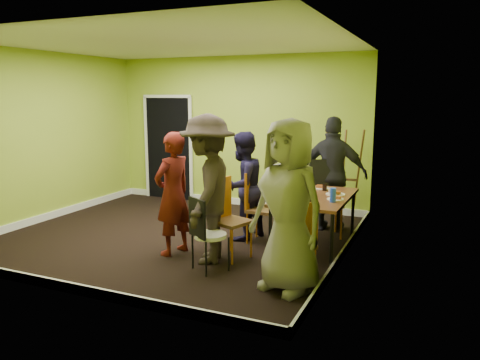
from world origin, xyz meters
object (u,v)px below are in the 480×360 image
object	(u,v)px
blue_bottle	(333,195)
person_left_far	(242,186)
dining_table	(315,200)
chair_back_end	(325,182)
chair_left_far	(258,203)
thermos	(309,188)
person_front_end	(288,206)
person_standing	(173,194)
person_left_near	(208,189)
orange_bottle	(308,190)
easel	(344,177)
chair_left_near	(226,213)
chair_bentwood	(206,231)
chair_front_end	(300,236)
person_back_end	(333,174)

from	to	relation	value
blue_bottle	person_left_far	xyz separation A→B (m)	(-1.40, 0.35, -0.05)
dining_table	blue_bottle	bearing A→B (deg)	-43.85
chair_back_end	chair_left_far	bearing A→B (deg)	23.22
thermos	blue_bottle	xyz separation A→B (m)	(0.39, -0.26, -0.02)
chair_left_far	person_front_end	bearing A→B (deg)	32.85
person_standing	person_left_near	world-z (taller)	person_left_near
chair_back_end	orange_bottle	size ratio (longest dim) A/B	13.62
person_standing	person_left_far	bearing A→B (deg)	163.48
easel	person_front_end	distance (m)	2.92
chair_left_near	chair_bentwood	xyz separation A→B (m)	(-0.00, -0.57, -0.08)
chair_left_near	person_left_far	size ratio (longest dim) A/B	0.66
easel	person_front_end	xyz separation A→B (m)	(-0.02, -2.92, 0.16)
dining_table	person_front_end	world-z (taller)	person_front_end
chair_back_end	person_left_far	size ratio (longest dim) A/B	0.71
chair_back_end	person_front_end	distance (m)	2.29
person_front_end	chair_front_end	bearing A→B (deg)	98.70
orange_bottle	person_back_end	xyz separation A→B (m)	(0.16, 0.87, 0.09)
person_left_far	person_back_end	xyz separation A→B (m)	(1.11, 0.95, 0.10)
chair_left_far	chair_front_end	xyz separation A→B (m)	(0.97, -1.21, -0.04)
orange_bottle	easel	bearing A→B (deg)	79.77
chair_bentwood	person_standing	bearing A→B (deg)	-178.30
dining_table	chair_bentwood	size ratio (longest dim) A/B	1.66
dining_table	person_left_near	size ratio (longest dim) A/B	0.80
person_standing	dining_table	bearing A→B (deg)	132.42
easel	person_left_near	distance (m)	2.75
dining_table	person_standing	xyz separation A→B (m)	(-1.67, -0.92, 0.12)
chair_bentwood	thermos	size ratio (longest dim) A/B	4.22
blue_bottle	orange_bottle	size ratio (longest dim) A/B	2.16
blue_bottle	person_front_end	distance (m)	1.17
blue_bottle	person_left_near	bearing A→B (deg)	-154.08
person_standing	person_back_end	xyz separation A→B (m)	(1.68, 1.93, 0.07)
chair_left_far	chair_bentwood	distance (m)	1.34
chair_left_far	person_left_near	size ratio (longest dim) A/B	0.54
person_front_end	thermos	bearing A→B (deg)	118.25
chair_back_end	person_standing	distance (m)	2.37
orange_bottle	person_standing	world-z (taller)	person_standing
orange_bottle	person_front_end	xyz separation A→B (m)	(0.22, -1.58, 0.14)
chair_left_near	chair_back_end	world-z (taller)	chair_back_end
chair_left_far	person_left_near	bearing A→B (deg)	-15.07
thermos	person_left_far	xyz separation A→B (m)	(-1.01, 0.09, -0.07)
chair_back_end	person_front_end	xyz separation A→B (m)	(0.15, -2.28, 0.13)
chair_left_far	person_back_end	xyz separation A→B (m)	(0.85, 0.99, 0.31)
chair_back_end	chair_bentwood	distance (m)	2.35
blue_bottle	orange_bottle	xyz separation A→B (m)	(-0.45, 0.43, -0.05)
chair_left_far	blue_bottle	bearing A→B (deg)	75.45
thermos	person_left_near	size ratio (longest dim) A/B	0.12
chair_back_end	orange_bottle	xyz separation A→B (m)	(-0.07, -0.70, -0.00)
blue_bottle	chair_bentwood	bearing A→B (deg)	-141.65
person_back_end	person_standing	bearing A→B (deg)	46.28
chair_left_far	chair_back_end	xyz separation A→B (m)	(0.76, 0.82, 0.22)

